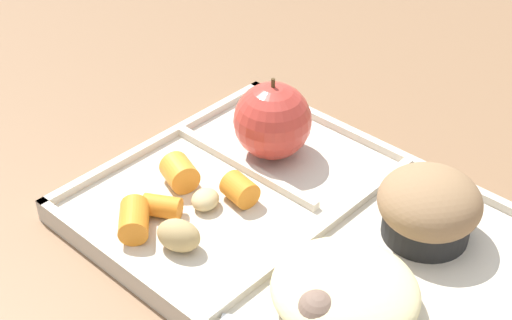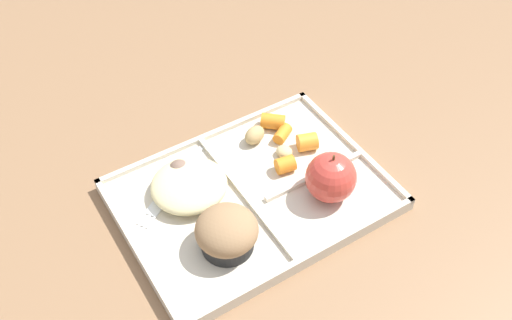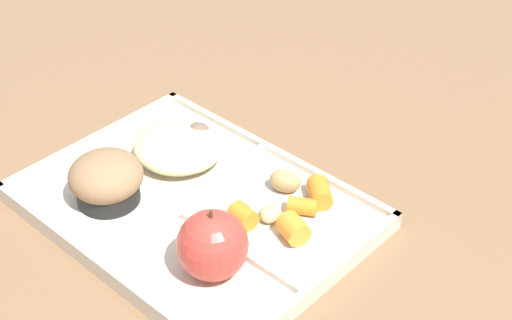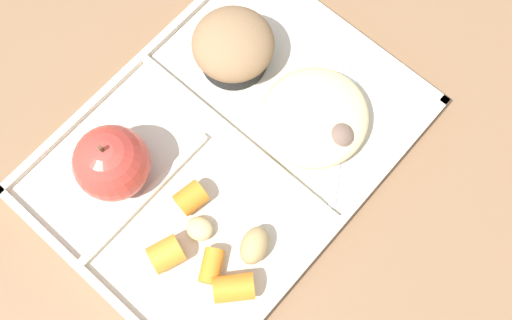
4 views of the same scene
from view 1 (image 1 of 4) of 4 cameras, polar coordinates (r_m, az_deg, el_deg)
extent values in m
plane|color=#846042|center=(0.64, 3.79, -6.10)|extent=(6.00, 6.00, 0.00)
cube|color=beige|center=(0.63, 3.81, -5.63)|extent=(0.37, 0.28, 0.01)
cube|color=beige|center=(0.56, -5.20, -11.52)|extent=(0.37, 0.01, 0.01)
cube|color=beige|center=(0.71, 10.76, 0.36)|extent=(0.37, 0.01, 0.01)
cube|color=beige|center=(0.73, -7.20, 1.57)|extent=(0.01, 0.28, 0.01)
cube|color=beige|center=(0.62, 4.77, -5.41)|extent=(0.01, 0.26, 0.01)
cube|color=beige|center=(0.69, -0.86, -0.48)|extent=(0.17, 0.01, 0.01)
sphere|color=#C63D33|center=(0.69, 1.26, 2.99)|extent=(0.07, 0.07, 0.07)
cylinder|color=#4C381E|center=(0.67, 1.30, 5.72)|extent=(0.00, 0.00, 0.01)
cylinder|color=black|center=(0.63, 12.74, -4.70)|extent=(0.07, 0.07, 0.02)
ellipsoid|color=#93704C|center=(0.62, 13.02, -3.08)|extent=(0.08, 0.08, 0.05)
cylinder|color=orange|center=(0.64, -7.14, -3.51)|extent=(0.04, 0.03, 0.02)
cylinder|color=orange|center=(0.67, -5.81, -0.96)|extent=(0.04, 0.04, 0.03)
cylinder|color=orange|center=(0.62, -9.22, -4.50)|extent=(0.04, 0.04, 0.02)
cylinder|color=orange|center=(0.65, -1.23, -2.26)|extent=(0.03, 0.03, 0.02)
ellipsoid|color=tan|center=(0.60, -5.88, -5.70)|extent=(0.04, 0.04, 0.03)
ellipsoid|color=tan|center=(0.65, -3.86, -3.00)|extent=(0.03, 0.03, 0.02)
ellipsoid|color=beige|center=(0.56, 6.76, -9.73)|extent=(0.11, 0.11, 0.03)
sphere|color=#755B4C|center=(0.54, 4.64, -11.48)|extent=(0.03, 0.03, 0.03)
sphere|color=brown|center=(0.57, 8.32, -8.91)|extent=(0.03, 0.03, 0.03)
camera|label=2|loc=(0.87, 57.31, 39.49)|focal=40.89mm
camera|label=3|loc=(1.14, -1.76, 43.03)|focal=53.40mm
camera|label=4|loc=(0.50, -29.88, 50.37)|focal=41.54mm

